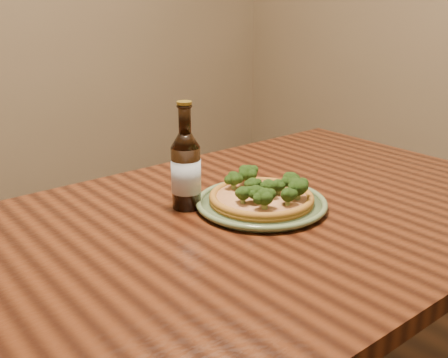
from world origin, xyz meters
TOP-DOWN VIEW (x-y plane):
  - table at (0.00, 0.10)m, footprint 1.60×0.90m
  - plate at (0.11, 0.12)m, footprint 0.31×0.31m
  - pizza at (0.12, 0.12)m, footprint 0.24×0.24m
  - beer_bottle at (-0.02, 0.23)m, footprint 0.07×0.07m

SIDE VIEW (x-z plane):
  - table at x=0.00m, z-range 0.28..1.03m
  - plate at x=0.11m, z-range 0.75..0.77m
  - pizza at x=0.12m, z-range 0.75..0.81m
  - beer_bottle at x=-0.02m, z-range 0.72..0.97m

